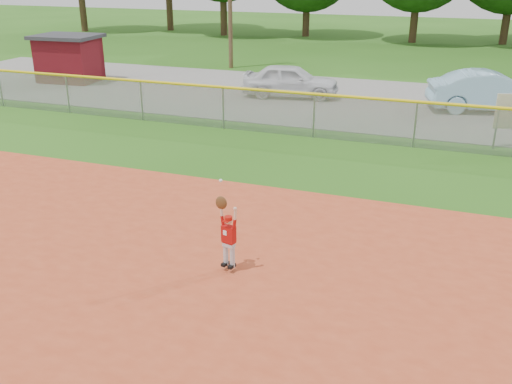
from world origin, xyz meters
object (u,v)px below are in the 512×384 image
car_blue (491,92)px  utility_shed (69,58)px  car_white_a (291,81)px  ballplayer (228,233)px

car_blue → utility_shed: utility_shed is taller
car_white_a → car_blue: bearing=-98.0°
car_white_a → ballplayer: bearing=-176.8°
car_blue → utility_shed: bearing=77.0°
ballplayer → car_white_a: bearing=102.5°
car_blue → ballplayer: ballplayer is taller
car_white_a → ballplayer: size_ratio=2.40×
ballplayer → car_blue: bearing=72.5°
car_white_a → car_blue: size_ratio=0.88×
utility_shed → ballplayer: utility_shed is taller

